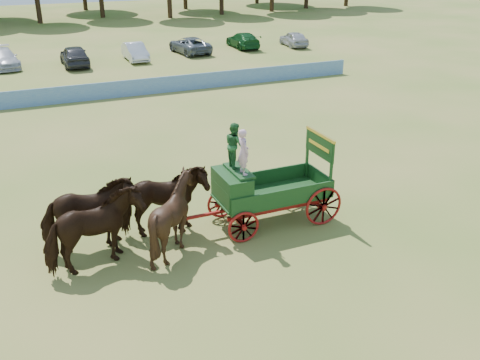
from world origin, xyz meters
The scene contains 8 objects.
ground centered at (0.00, 0.00, 0.00)m, with size 160.00×160.00×0.00m, color #9B8346.
horse_lead_left centered at (-9.40, -1.17, 1.23)m, with size 1.32×2.90×2.45m, color black.
horse_lead_right centered at (-9.40, -0.07, 1.23)m, with size 1.32×2.90×2.45m, color black.
horse_wheel_left centered at (-7.00, -1.17, 1.23)m, with size 1.98×2.23×2.46m, color black.
horse_wheel_right centered at (-7.00, -0.07, 1.23)m, with size 1.32×2.90×2.45m, color black.
farm_dray centered at (-4.03, -0.60, 1.60)m, with size 6.00×2.00×3.66m.
sponsor_banner centered at (-1.00, 18.00, 0.53)m, with size 26.00×0.08×1.05m, color #205BAE.
parked_cars centered at (-5.72, 29.89, 0.73)m, with size 42.35×7.13×1.64m.
Camera 1 is at (-10.95, -15.41, 8.94)m, focal length 40.00 mm.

